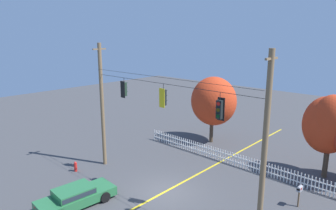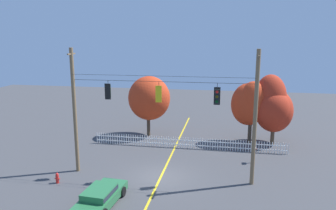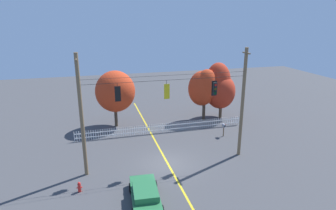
% 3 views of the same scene
% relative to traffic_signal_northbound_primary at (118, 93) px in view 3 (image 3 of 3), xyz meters
% --- Properties ---
extents(ground, '(80.00, 80.00, 0.00)m').
position_rel_traffic_signal_northbound_primary_xyz_m(ground, '(3.79, 0.01, -6.24)').
color(ground, '#424244').
extents(lane_centerline_stripe, '(0.16, 36.00, 0.01)m').
position_rel_traffic_signal_northbound_primary_xyz_m(lane_centerline_stripe, '(3.79, 0.01, -6.24)').
color(lane_centerline_stripe, gold).
rests_on(lane_centerline_stripe, ground).
extents(signal_support_span, '(13.18, 1.10, 9.30)m').
position_rel_traffic_signal_northbound_primary_xyz_m(signal_support_span, '(3.79, 0.01, -1.51)').
color(signal_support_span, brown).
rests_on(signal_support_span, ground).
extents(traffic_signal_northbound_primary, '(0.43, 0.38, 1.35)m').
position_rel_traffic_signal_northbound_primary_xyz_m(traffic_signal_northbound_primary, '(0.00, 0.00, 0.00)').
color(traffic_signal_northbound_primary, black).
extents(traffic_signal_southbound_primary, '(0.43, 0.38, 1.43)m').
position_rel_traffic_signal_northbound_primary_xyz_m(traffic_signal_southbound_primary, '(3.68, -0.00, -0.07)').
color(traffic_signal_southbound_primary, black).
extents(traffic_signal_eastbound_side, '(0.43, 0.38, 1.51)m').
position_rel_traffic_signal_northbound_primary_xyz_m(traffic_signal_eastbound_side, '(7.67, 0.02, -0.12)').
color(traffic_signal_eastbound_side, black).
extents(white_picket_fence, '(17.59, 0.06, 1.02)m').
position_rel_traffic_signal_northbound_primary_xyz_m(white_picket_fence, '(4.99, 6.59, -5.73)').
color(white_picket_fence, white).
rests_on(white_picket_fence, ground).
extents(autumn_maple_near_fence, '(4.25, 3.90, 6.16)m').
position_rel_traffic_signal_northbound_primary_xyz_m(autumn_maple_near_fence, '(0.64, 9.82, -2.32)').
color(autumn_maple_near_fence, '#473828').
rests_on(autumn_maple_near_fence, ground).
extents(autumn_maple_mid, '(3.28, 2.77, 6.01)m').
position_rel_traffic_signal_northbound_primary_xyz_m(autumn_maple_mid, '(10.51, 9.22, -2.36)').
color(autumn_maple_mid, '#473828').
rests_on(autumn_maple_mid, ground).
extents(autumn_oak_far_east, '(3.70, 3.71, 6.62)m').
position_rel_traffic_signal_northbound_primary_xyz_m(autumn_oak_far_east, '(12.55, 9.40, -2.63)').
color(autumn_oak_far_east, brown).
rests_on(autumn_oak_far_east, ground).
extents(parked_car, '(2.17, 4.65, 1.15)m').
position_rel_traffic_signal_northbound_primary_xyz_m(parked_car, '(1.01, -4.70, -5.64)').
color(parked_car, '#286B3D').
rests_on(parked_car, ground).
extents(fire_hydrant, '(0.38, 0.22, 0.75)m').
position_rel_traffic_signal_northbound_primary_xyz_m(fire_hydrant, '(-3.14, -2.27, -5.87)').
color(fire_hydrant, red).
rests_on(fire_hydrant, ground).
extents(roadside_mailbox, '(0.25, 0.44, 1.32)m').
position_rel_traffic_signal_northbound_primary_xyz_m(roadside_mailbox, '(10.70, 4.08, -5.17)').
color(roadside_mailbox, brown).
rests_on(roadside_mailbox, ground).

